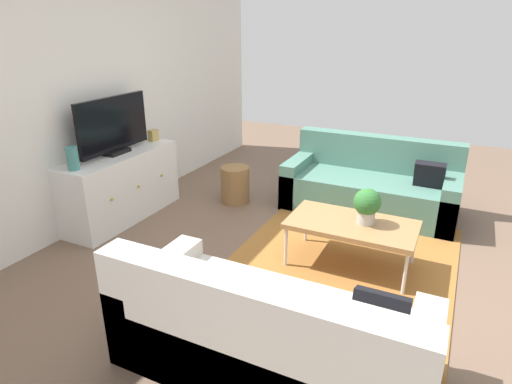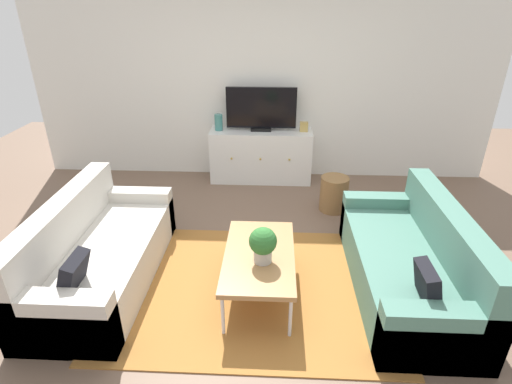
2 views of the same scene
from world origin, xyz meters
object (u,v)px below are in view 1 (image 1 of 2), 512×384
Objects in this scene: tv_console at (122,186)px; glass_vase at (73,158)px; couch_left_side at (267,341)px; coffee_table at (352,226)px; potted_plant at (367,205)px; flat_screen_tv at (113,126)px; wicker_basket at (235,184)px; couch_right_side at (371,186)px; mantel_clock at (153,135)px.

tv_console is 6.39× the size of glass_vase.
couch_left_side reaches higher than tv_console.
couch_left_side reaches higher than coffee_table.
couch_left_side is 1.59m from potted_plant.
coffee_table is 4.91× the size of glass_vase.
couch_left_side is 1.33× the size of tv_console.
couch_left_side reaches higher than potted_plant.
potted_plant is 2.60m from tv_console.
flat_screen_tv is at bearing 92.48° from potted_plant.
wicker_basket is (0.93, -0.88, -0.15)m from tv_console.
couch_left_side is at bearing -109.54° from glass_vase.
couch_right_side is 2.78m from tv_console.
mantel_clock reaches higher than potted_plant.
tv_console reaches higher than coffee_table.
tv_console is at bearing -90.00° from flat_screen_tv.
couch_right_side reaches higher than tv_console.
couch_right_side reaches higher than potted_plant.
coffee_table is at bearing -75.04° from glass_vase.
potted_plant is at bearing -74.92° from glass_vase.
glass_vase reaches higher than couch_left_side.
couch_left_side is 2.77m from tv_console.
coffee_table is 8.34× the size of mantel_clock.
flat_screen_tv is at bearing 178.04° from mantel_clock.
potted_plant is at bearing -100.32° from mantel_clock.
tv_console is 0.73m from mantel_clock.
potted_plant is 2.64m from mantel_clock.
couch_left_side is 3.16m from mantel_clock.
flat_screen_tv is at bearing 59.20° from couch_left_side.
potted_plant is (0.03, -0.10, 0.20)m from coffee_table.
couch_left_side is 1.00× the size of couch_right_side.
wicker_basket is at bearing -30.07° from glass_vase.
couch_right_side is 1.58m from wicker_basket.
tv_console is (-0.08, 2.49, -0.02)m from coffee_table.
wicker_basket is at bearing -43.31° from tv_console.
couch_left_side is 6.01× the size of potted_plant.
couch_right_side is 4.32× the size of wicker_basket.
glass_vase is at bearing 180.00° from tv_console.
tv_console is (1.43, 2.37, 0.10)m from couch_left_side.
tv_console is at bearing 136.69° from wicker_basket.
glass_vase reaches higher than couch_right_side.
couch_right_side is at bearing -70.09° from mantel_clock.
flat_screen_tv reaches higher than wicker_basket.
couch_right_side is 1.97× the size of flat_screen_tv.
coffee_table is 2.49m from tv_console.
flat_screen_tv is at bearing 136.05° from wicker_basket.
mantel_clock is at bearing 78.53° from coffee_table.
couch_left_side is at bearing -120.80° from flat_screen_tv.
couch_left_side is at bearing -130.28° from mantel_clock.
couch_right_side is 8.47× the size of glass_vase.
tv_console is (-0.11, 2.59, -0.23)m from potted_plant.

